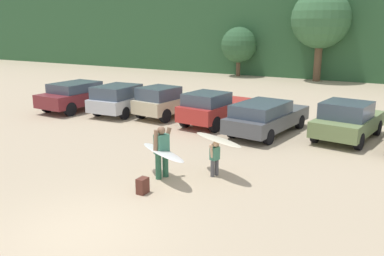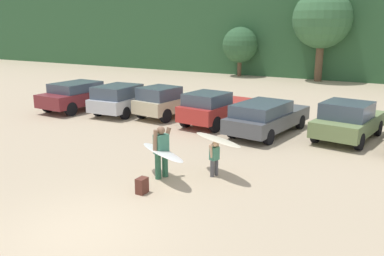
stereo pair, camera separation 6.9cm
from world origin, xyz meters
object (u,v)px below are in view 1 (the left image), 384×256
person_adult (162,149)px  person_child (215,157)px  parked_car_olive_green (348,120)px  parked_car_dark_gray (266,117)px  parked_car_red (214,108)px  surfboard_white (163,152)px  parked_car_maroon (79,95)px  parked_car_silver (125,98)px  backpack_dropped (143,186)px  parked_car_champagne (167,101)px  surfboard_cream (218,140)px

person_adult → person_child: bearing=-128.9°
parked_car_olive_green → parked_car_dark_gray: bearing=112.5°
parked_car_red → surfboard_white: (1.80, -7.04, 0.05)m
parked_car_dark_gray → surfboard_white: size_ratio=2.14×
parked_car_maroon → person_child: size_ratio=4.33×
parked_car_maroon → parked_car_silver: size_ratio=0.99×
parked_car_olive_green → person_child: 7.04m
parked_car_silver → parked_car_red: (5.25, -0.08, 0.03)m
parked_car_silver → backpack_dropped: (7.13, -8.28, -0.57)m
person_adult → backpack_dropped: bearing=114.7°
parked_car_maroon → backpack_dropped: 12.63m
parked_car_champagne → parked_car_red: (2.83, -0.38, 0.01)m
parked_car_olive_green → backpack_dropped: parked_car_olive_green is taller
parked_car_olive_green → surfboard_white: size_ratio=1.82×
parked_car_red → person_adult: bearing=-160.5°
parked_car_dark_gray → surfboard_cream: bearing=-168.8°
parked_car_red → parked_car_olive_green: (5.88, 0.45, -0.02)m
person_child → surfboard_white: (-1.23, -1.05, 0.25)m
person_child → parked_car_maroon: bearing=-10.5°
parked_car_dark_gray → surfboard_white: 6.72m
person_adult → parked_car_olive_green: bearing=-103.5°
parked_car_silver → surfboard_white: parked_car_silver is taller
parked_car_maroon → backpack_dropped: (9.94, -7.77, -0.60)m
parked_car_champagne → parked_car_red: bearing=-90.9°
parked_car_dark_gray → person_adult: person_adult is taller
parked_car_silver → parked_car_dark_gray: (7.94, -0.45, -0.03)m
parked_car_maroon → person_child: bearing=-114.3°
person_adult → surfboard_white: (0.11, -0.11, -0.05)m
parked_car_red → surfboard_white: parked_car_red is taller
parked_car_maroon → surfboard_cream: parked_car_maroon is taller
parked_car_champagne → parked_car_olive_green: size_ratio=0.97×
surfboard_cream → parked_car_maroon: bearing=0.2°
parked_car_silver → person_child: 10.26m
parked_car_champagne → person_child: parked_car_champagne is taller
parked_car_dark_gray → backpack_dropped: 7.88m
surfboard_white → surfboard_cream: size_ratio=1.07×
parked_car_maroon → parked_car_dark_gray: parked_car_maroon is taller
parked_car_maroon → parked_car_silver: 2.86m
backpack_dropped → parked_car_maroon: bearing=142.0°
parked_car_red → parked_car_champagne: bearing=88.2°
person_child → parked_car_silver: bearing=-20.1°
parked_car_dark_gray → parked_car_olive_green: bearing=-68.4°
parked_car_red → parked_car_olive_green: same height
parked_car_silver → person_adult: person_adult is taller
parked_car_olive_green → person_adult: 8.48m
person_adult → backpack_dropped: size_ratio=3.63×
person_child → parked_car_red: bearing=-47.1°
parked_car_silver → parked_car_champagne: 2.43m
surfboard_white → parked_car_champagne: bearing=-28.9°
parked_car_maroon → parked_car_silver: parked_car_silver is taller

